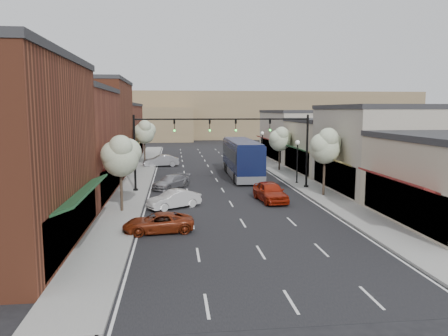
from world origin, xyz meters
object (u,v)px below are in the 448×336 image
object	(u,v)px
parked_car_c	(171,182)
signal_mast_right	(283,140)
signal_mast_left	(161,141)
parked_car_e	(161,161)
tree_right_near	(326,145)
tree_right_far	(280,138)
parked_car_a	(158,223)
tree_left_far	(145,132)
lamp_post_near	(297,154)
coach_bus	(242,158)
tree_left_near	(121,155)
lamp_post_far	(262,142)
parked_car_b	(174,199)
red_hatchback	(270,192)

from	to	relation	value
parked_car_c	signal_mast_right	bearing A→B (deg)	31.10
signal_mast_left	parked_car_e	distance (m)	18.31
tree_right_near	parked_car_e	distance (m)	26.59
tree_right_far	parked_car_a	world-z (taller)	tree_right_far
tree_left_far	parked_car_e	size ratio (longest dim) A/B	1.32
parked_car_e	signal_mast_right	bearing A→B (deg)	24.39
lamp_post_near	parked_car_c	world-z (taller)	lamp_post_near
coach_bus	parked_car_a	distance (m)	23.30
tree_right_near	lamp_post_near	xyz separation A→B (m)	(-0.55, 6.56, -1.45)
coach_bus	parked_car_e	bearing A→B (deg)	133.85
parked_car_c	tree_left_near	bearing A→B (deg)	-71.08
tree_left_near	parked_car_a	size ratio (longest dim) A/B	1.32
tree_right_far	parked_car_e	bearing A→B (deg)	157.76
lamp_post_far	parked_car_e	distance (m)	14.33
coach_bus	parked_car_a	xyz separation A→B (m)	(-8.53, -21.63, -1.51)
tree_right_far	parked_car_a	bearing A→B (deg)	-118.49
parked_car_a	parked_car_c	distance (m)	14.99
signal_mast_right	tree_right_near	size ratio (longest dim) A/B	1.38
tree_left_far	lamp_post_far	xyz separation A→B (m)	(16.05, 2.06, -1.60)
tree_right_near	parked_car_b	world-z (taller)	tree_right_near
tree_right_near	lamp_post_near	bearing A→B (deg)	94.77
red_hatchback	lamp_post_near	bearing A→B (deg)	54.54
tree_left_near	parked_car_c	bearing A→B (deg)	70.03
tree_right_far	parked_car_c	bearing A→B (deg)	-141.35
parked_car_a	signal_mast_left	bearing A→B (deg)	174.36
lamp_post_near	lamp_post_far	bearing A→B (deg)	90.00
signal_mast_right	tree_right_far	bearing A→B (deg)	77.15
signal_mast_right	parked_car_c	xyz separation A→B (m)	(-10.43, 1.43, -3.98)
parked_car_c	parked_car_e	size ratio (longest dim) A/B	0.95
tree_left_far	signal_mast_left	bearing A→B (deg)	-81.65
tree_right_far	parked_car_b	xyz separation A→B (m)	(-12.88, -18.93, -3.31)
signal_mast_right	tree_left_near	size ratio (longest dim) A/B	1.44
tree_right_near	red_hatchback	xyz separation A→B (m)	(-5.05, -1.41, -3.63)
parked_car_b	parked_car_c	size ratio (longest dim) A/B	0.95
tree_right_near	tree_left_near	xyz separation A→B (m)	(-16.60, -4.00, -0.23)
parked_car_b	signal_mast_left	bearing A→B (deg)	158.49
signal_mast_left	parked_car_c	distance (m)	4.31
tree_right_near	parked_car_e	world-z (taller)	tree_right_near
tree_right_far	tree_left_far	bearing A→B (deg)	160.13
tree_left_far	lamp_post_far	size ratio (longest dim) A/B	1.38
tree_right_near	red_hatchback	size ratio (longest dim) A/B	1.24
parked_car_c	lamp_post_near	bearing A→B (deg)	43.77
parked_car_a	lamp_post_far	bearing A→B (deg)	152.20
signal_mast_right	parked_car_c	distance (m)	11.26
signal_mast_left	parked_car_b	xyz separation A→B (m)	(1.09, -6.98, -3.94)
lamp_post_far	coach_bus	size ratio (longest dim) A/B	0.33
signal_mast_right	tree_left_near	distance (m)	16.05
tree_right_near	tree_right_far	world-z (taller)	tree_right_near
red_hatchback	parked_car_e	bearing A→B (deg)	106.16
signal_mast_left	tree_left_far	size ratio (longest dim) A/B	1.34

